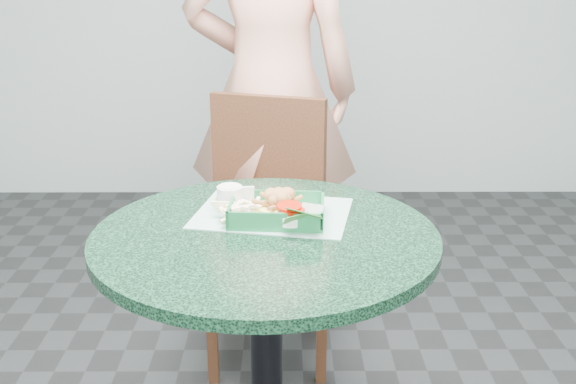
{
  "coord_description": "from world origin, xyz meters",
  "views": [
    {
      "loc": [
        0.05,
        -1.5,
        1.4
      ],
      "look_at": [
        0.06,
        0.1,
        0.84
      ],
      "focal_mm": 42.0,
      "sensor_mm": 36.0,
      "label": 1
    }
  ],
  "objects_px": {
    "sauce_ramekin": "(228,201)",
    "food_basket": "(277,222)",
    "dining_chair": "(268,210)",
    "crab_sandwich": "(279,208)",
    "cafe_table": "(266,302)",
    "diner_person": "(270,34)"
  },
  "relations": [
    {
      "from": "sauce_ramekin",
      "to": "crab_sandwich",
      "type": "bearing_deg",
      "value": -20.4
    },
    {
      "from": "cafe_table",
      "to": "food_basket",
      "type": "relative_size",
      "value": 3.58
    },
    {
      "from": "food_basket",
      "to": "sauce_ramekin",
      "type": "relative_size",
      "value": 3.51
    },
    {
      "from": "diner_person",
      "to": "dining_chair",
      "type": "bearing_deg",
      "value": 94.16
    },
    {
      "from": "dining_chair",
      "to": "diner_person",
      "type": "bearing_deg",
      "value": 106.35
    },
    {
      "from": "cafe_table",
      "to": "crab_sandwich",
      "type": "height_order",
      "value": "crab_sandwich"
    },
    {
      "from": "food_basket",
      "to": "crab_sandwich",
      "type": "bearing_deg",
      "value": 67.33
    },
    {
      "from": "cafe_table",
      "to": "sauce_ramekin",
      "type": "relative_size",
      "value": 12.59
    },
    {
      "from": "diner_person",
      "to": "crab_sandwich",
      "type": "xyz_separation_m",
      "value": [
        0.04,
        -0.97,
        -0.33
      ]
    },
    {
      "from": "diner_person",
      "to": "crab_sandwich",
      "type": "bearing_deg",
      "value": 98.11
    },
    {
      "from": "cafe_table",
      "to": "dining_chair",
      "type": "xyz_separation_m",
      "value": [
        -0.01,
        0.77,
        -0.05
      ]
    },
    {
      "from": "food_basket",
      "to": "sauce_ramekin",
      "type": "height_order",
      "value": "sauce_ramekin"
    },
    {
      "from": "food_basket",
      "to": "sauce_ramekin",
      "type": "xyz_separation_m",
      "value": [
        -0.13,
        0.06,
        0.04
      ]
    },
    {
      "from": "crab_sandwich",
      "to": "dining_chair",
      "type": "bearing_deg",
      "value": 93.86
    },
    {
      "from": "food_basket",
      "to": "diner_person",
      "type": "bearing_deg",
      "value": 91.99
    },
    {
      "from": "diner_person",
      "to": "crab_sandwich",
      "type": "relative_size",
      "value": 19.95
    },
    {
      "from": "dining_chair",
      "to": "food_basket",
      "type": "height_order",
      "value": "dining_chair"
    },
    {
      "from": "sauce_ramekin",
      "to": "cafe_table",
      "type": "bearing_deg",
      "value": -53.58
    },
    {
      "from": "dining_chair",
      "to": "sauce_ramekin",
      "type": "bearing_deg",
      "value": -79.5
    },
    {
      "from": "sauce_ramekin",
      "to": "food_basket",
      "type": "bearing_deg",
      "value": -24.49
    },
    {
      "from": "food_basket",
      "to": "crab_sandwich",
      "type": "distance_m",
      "value": 0.03
    },
    {
      "from": "dining_chair",
      "to": "crab_sandwich",
      "type": "xyz_separation_m",
      "value": [
        0.05,
        -0.69,
        0.27
      ]
    }
  ]
}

